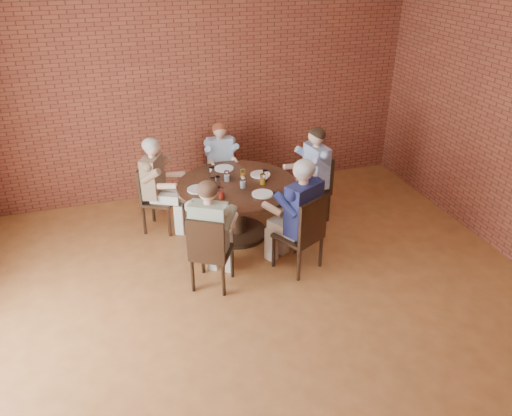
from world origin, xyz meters
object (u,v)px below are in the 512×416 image
object	(u,v)px
chair_b	(220,171)
chair_c	(153,195)
diner_e	(299,216)
smartphone	(273,194)
dining_table	(237,199)
chair_a	(317,184)
chair_e	(304,232)
diner_d	(211,235)
diner_b	(221,165)
chair_d	(209,250)
diner_a	(312,175)
diner_c	(158,186)

from	to	relation	value
chair_b	chair_c	xyz separation A→B (m)	(-1.05, -0.52, 0.02)
diner_e	smartphone	size ratio (longest dim) A/B	9.20
dining_table	diner_e	distance (m)	1.05
chair_a	chair_e	bearing A→B (deg)	-36.70
diner_d	chair_e	size ratio (longest dim) A/B	1.35
chair_b	chair_e	xyz separation A→B (m)	(0.49, -2.03, 0.04)
dining_table	diner_b	bearing A→B (deg)	88.24
dining_table	chair_b	size ratio (longest dim) A/B	1.73
dining_table	chair_d	distance (m)	1.19
chair_a	diner_e	xyz separation A→B (m)	(-0.70, -1.06, 0.19)
chair_c	chair_b	bearing A→B (deg)	-37.10
chair_b	diner_b	size ratio (longest dim) A/B	0.72
dining_table	diner_d	distance (m)	1.12
diner_b	diner_d	distance (m)	2.00
dining_table	chair_d	world-z (taller)	chair_d
chair_c	diner_d	distance (m)	1.54
diner_b	chair_d	size ratio (longest dim) A/B	1.32
chair_d	smartphone	bearing A→B (deg)	-116.48
diner_b	smartphone	xyz separation A→B (m)	(0.30, -1.37, 0.14)
chair_a	chair_d	bearing A→B (deg)	-63.59
diner_e	diner_a	bearing A→B (deg)	-147.74
diner_a	diner_b	xyz separation A→B (m)	(-1.06, 0.83, -0.05)
dining_table	chair_a	bearing A→B (deg)	6.75
diner_a	diner_c	world-z (taller)	diner_a
diner_b	chair_c	distance (m)	1.14
diner_a	smartphone	distance (m)	0.94
chair_c	diner_c	bearing A→B (deg)	-90.00
chair_a	chair_d	xyz separation A→B (m)	(-1.78, -1.16, -0.00)
chair_e	diner_e	world-z (taller)	diner_e
smartphone	chair_c	bearing A→B (deg)	132.88
chair_a	diner_d	xyz separation A→B (m)	(-1.74, -1.09, 0.15)
chair_b	chair_c	bearing A→B (deg)	-151.82
diner_a	diner_e	size ratio (longest dim) A/B	0.95
chair_a	chair_b	world-z (taller)	chair_a
chair_a	diner_b	size ratio (longest dim) A/B	0.76
diner_b	chair_e	world-z (taller)	diner_b
chair_e	smartphone	distance (m)	0.66
chair_b	diner_e	distance (m)	2.01
chair_d	chair_e	bearing A→B (deg)	-148.34
diner_b	dining_table	bearing A→B (deg)	-90.00
diner_d	diner_e	distance (m)	1.04
chair_c	diner_c	world-z (taller)	diner_c
chair_a	diner_d	size ratio (longest dim) A/B	0.71
dining_table	diner_c	distance (m)	1.06
chair_b	chair_a	bearing A→B (deg)	-36.01
diner_a	chair_d	bearing A→B (deg)	-62.54
diner_a	chair_b	xyz separation A→B (m)	(-1.06, 0.90, -0.18)
dining_table	smartphone	world-z (taller)	smartphone
chair_d	chair_e	xyz separation A→B (m)	(1.12, 0.02, 0.02)
chair_d	diner_a	bearing A→B (deg)	-115.20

